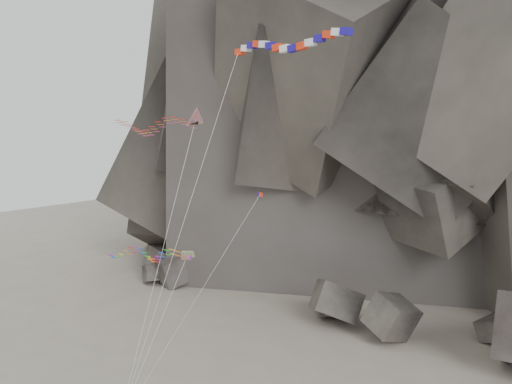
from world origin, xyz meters
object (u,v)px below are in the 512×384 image
Objects in this scene: banner_kite at (285,46)px; parafoil_kite at (143,253)px; delta_kite at (150,125)px; pennant_kite at (221,257)px.

banner_kite is 2.12× the size of parafoil_kite.
parafoil_kite is (2.23, -3.35, -11.14)m from delta_kite.
parafoil_kite is 8.45m from pennant_kite.
pennant_kite is (8.41, 0.37, 0.72)m from parafoil_kite.
delta_kite is 1.36× the size of pennant_kite.
pennant_kite is at bearing -156.01° from banner_kite.
delta_kite is 0.85× the size of banner_kite.
parafoil_kite is at bearing -42.57° from delta_kite.
delta_kite reaches higher than pennant_kite.
delta_kite is at bearing -174.02° from banner_kite.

